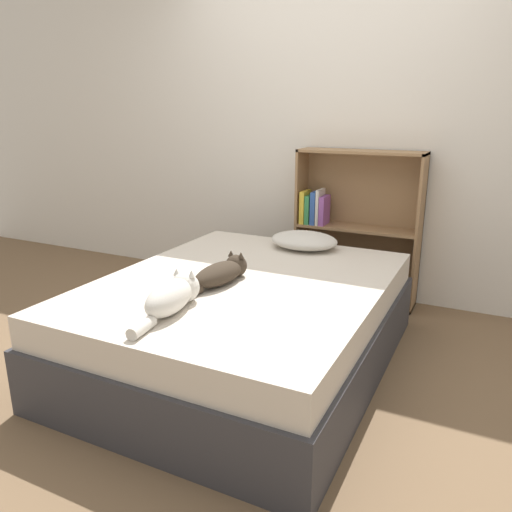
% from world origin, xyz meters
% --- Properties ---
extents(ground_plane, '(8.00, 8.00, 0.00)m').
position_xyz_m(ground_plane, '(0.00, 0.00, 0.00)').
color(ground_plane, brown).
extents(wall_back, '(8.00, 0.06, 2.50)m').
position_xyz_m(wall_back, '(0.00, 1.45, 1.25)').
color(wall_back, silver).
rests_on(wall_back, ground_plane).
extents(bed, '(1.54, 1.95, 0.51)m').
position_xyz_m(bed, '(0.00, 0.00, 0.25)').
color(bed, '#333338').
rests_on(bed, ground_plane).
extents(pillow, '(0.46, 0.36, 0.11)m').
position_xyz_m(pillow, '(0.06, 0.76, 0.57)').
color(pillow, beige).
rests_on(pillow, bed).
extents(cat_light, '(0.19, 0.55, 0.17)m').
position_xyz_m(cat_light, '(-0.10, -0.54, 0.59)').
color(cat_light, beige).
rests_on(cat_light, bed).
extents(cat_dark, '(0.20, 0.56, 0.15)m').
position_xyz_m(cat_dark, '(-0.09, -0.11, 0.57)').
color(cat_dark, '#33281E').
rests_on(cat_dark, bed).
extents(bookshelf, '(0.92, 0.26, 1.15)m').
position_xyz_m(bookshelf, '(0.25, 1.32, 0.59)').
color(bookshelf, '#8E6B47').
rests_on(bookshelf, ground_plane).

